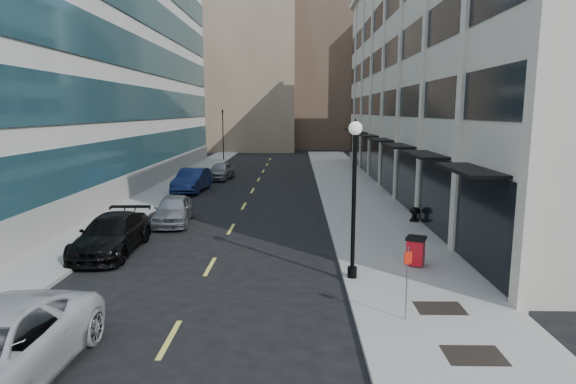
{
  "coord_description": "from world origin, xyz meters",
  "views": [
    {
      "loc": [
        3.33,
        -9.77,
        5.92
      ],
      "look_at": [
        2.96,
        11.09,
        2.41
      ],
      "focal_mm": 30.0,
      "sensor_mm": 36.0,
      "label": 1
    }
  ],
  "objects_px": {
    "trash_bin": "(416,250)",
    "sign_post": "(407,272)",
    "traffic_signal": "(223,113)",
    "car_black_pickup": "(112,234)",
    "car_grey_sedan": "(221,171)",
    "car_silver_sedan": "(173,210)",
    "urn_planter": "(414,213)",
    "car_blue_sedan": "(192,180)",
    "lamppost": "(354,186)"
  },
  "relations": [
    {
      "from": "trash_bin",
      "to": "sign_post",
      "type": "height_order",
      "value": "sign_post"
    },
    {
      "from": "trash_bin",
      "to": "traffic_signal",
      "type": "bearing_deg",
      "value": 132.55
    },
    {
      "from": "car_black_pickup",
      "to": "car_grey_sedan",
      "type": "xyz_separation_m",
      "value": [
        1.13,
        22.18,
        -0.04
      ]
    },
    {
      "from": "car_silver_sedan",
      "to": "car_grey_sedan",
      "type": "xyz_separation_m",
      "value": [
        -0.13,
        16.86,
        -0.01
      ]
    },
    {
      "from": "car_silver_sedan",
      "to": "car_black_pickup",
      "type": "bearing_deg",
      "value": -109.7
    },
    {
      "from": "urn_planter",
      "to": "car_silver_sedan",
      "type": "bearing_deg",
      "value": -179.12
    },
    {
      "from": "car_grey_sedan",
      "to": "car_blue_sedan",
      "type": "bearing_deg",
      "value": -93.81
    },
    {
      "from": "car_blue_sedan",
      "to": "car_grey_sedan",
      "type": "bearing_deg",
      "value": 84.58
    },
    {
      "from": "trash_bin",
      "to": "car_grey_sedan",
      "type": "bearing_deg",
      "value": 139.03
    },
    {
      "from": "car_silver_sedan",
      "to": "lamppost",
      "type": "height_order",
      "value": "lamppost"
    },
    {
      "from": "car_grey_sedan",
      "to": "sign_post",
      "type": "bearing_deg",
      "value": -65.47
    },
    {
      "from": "traffic_signal",
      "to": "trash_bin",
      "type": "relative_size",
      "value": 6.27
    },
    {
      "from": "traffic_signal",
      "to": "car_blue_sedan",
      "type": "bearing_deg",
      "value": -87.29
    },
    {
      "from": "car_blue_sedan",
      "to": "lamppost",
      "type": "bearing_deg",
      "value": -58.6
    },
    {
      "from": "sign_post",
      "to": "urn_planter",
      "type": "distance_m",
      "value": 12.74
    },
    {
      "from": "traffic_signal",
      "to": "urn_planter",
      "type": "relative_size",
      "value": 9.06
    },
    {
      "from": "car_blue_sedan",
      "to": "lamppost",
      "type": "relative_size",
      "value": 0.93
    },
    {
      "from": "car_black_pickup",
      "to": "car_blue_sedan",
      "type": "xyz_separation_m",
      "value": [
        0.03,
        15.76,
        0.06
      ]
    },
    {
      "from": "lamppost",
      "to": "urn_planter",
      "type": "distance_m",
      "value": 10.21
    },
    {
      "from": "sign_post",
      "to": "urn_planter",
      "type": "relative_size",
      "value": 2.74
    },
    {
      "from": "car_silver_sedan",
      "to": "car_blue_sedan",
      "type": "distance_m",
      "value": 10.51
    },
    {
      "from": "sign_post",
      "to": "car_blue_sedan",
      "type": "bearing_deg",
      "value": 92.59
    },
    {
      "from": "car_silver_sedan",
      "to": "traffic_signal",
      "type": "bearing_deg",
      "value": 87.63
    },
    {
      "from": "traffic_signal",
      "to": "sign_post",
      "type": "bearing_deg",
      "value": -75.19
    },
    {
      "from": "traffic_signal",
      "to": "car_blue_sedan",
      "type": "distance_m",
      "value": 23.01
    },
    {
      "from": "trash_bin",
      "to": "urn_planter",
      "type": "bearing_deg",
      "value": 100.9
    },
    {
      "from": "car_grey_sedan",
      "to": "lamppost",
      "type": "xyz_separation_m",
      "value": [
        8.63,
        -25.5,
        2.67
      ]
    },
    {
      "from": "car_grey_sedan",
      "to": "urn_planter",
      "type": "distance_m",
      "value": 21.09
    },
    {
      "from": "traffic_signal",
      "to": "lamppost",
      "type": "distance_m",
      "value": 42.98
    },
    {
      "from": "car_silver_sedan",
      "to": "sign_post",
      "type": "bearing_deg",
      "value": -57.95
    },
    {
      "from": "car_grey_sedan",
      "to": "trash_bin",
      "type": "xyz_separation_m",
      "value": [
        11.17,
        -24.11,
        -0.0
      ]
    },
    {
      "from": "trash_bin",
      "to": "lamppost",
      "type": "height_order",
      "value": "lamppost"
    },
    {
      "from": "car_blue_sedan",
      "to": "trash_bin",
      "type": "distance_m",
      "value": 21.53
    },
    {
      "from": "traffic_signal",
      "to": "car_black_pickup",
      "type": "height_order",
      "value": "traffic_signal"
    },
    {
      "from": "trash_bin",
      "to": "sign_post",
      "type": "xyz_separation_m",
      "value": [
        -1.44,
        -4.85,
        0.79
      ]
    },
    {
      "from": "car_blue_sedan",
      "to": "traffic_signal",
      "type": "bearing_deg",
      "value": 97.07
    },
    {
      "from": "car_blue_sedan",
      "to": "car_grey_sedan",
      "type": "xyz_separation_m",
      "value": [
        1.11,
        6.43,
        -0.11
      ]
    },
    {
      "from": "car_black_pickup",
      "to": "trash_bin",
      "type": "relative_size",
      "value": 4.9
    },
    {
      "from": "car_blue_sedan",
      "to": "sign_post",
      "type": "bearing_deg",
      "value": -59.96
    },
    {
      "from": "car_silver_sedan",
      "to": "lamppost",
      "type": "bearing_deg",
      "value": -51.82
    },
    {
      "from": "car_grey_sedan",
      "to": "trash_bin",
      "type": "bearing_deg",
      "value": -59.18
    },
    {
      "from": "trash_bin",
      "to": "urn_planter",
      "type": "xyz_separation_m",
      "value": [
        1.76,
        7.44,
        -0.13
      ]
    },
    {
      "from": "car_black_pickup",
      "to": "sign_post",
      "type": "distance_m",
      "value": 12.83
    },
    {
      "from": "trash_bin",
      "to": "car_black_pickup",
      "type": "bearing_deg",
      "value": -164.73
    },
    {
      "from": "car_blue_sedan",
      "to": "car_silver_sedan",
      "type": "bearing_deg",
      "value": -78.89
    },
    {
      "from": "trash_bin",
      "to": "lamppost",
      "type": "distance_m",
      "value": 3.94
    },
    {
      "from": "traffic_signal",
      "to": "car_silver_sedan",
      "type": "relative_size",
      "value": 1.56
    },
    {
      "from": "car_blue_sedan",
      "to": "trash_bin",
      "type": "relative_size",
      "value": 4.66
    },
    {
      "from": "car_blue_sedan",
      "to": "car_grey_sedan",
      "type": "relative_size",
      "value": 1.18
    },
    {
      "from": "trash_bin",
      "to": "sign_post",
      "type": "bearing_deg",
      "value": -82.39
    }
  ]
}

